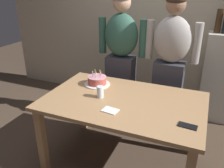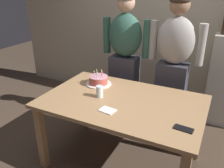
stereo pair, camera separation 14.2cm
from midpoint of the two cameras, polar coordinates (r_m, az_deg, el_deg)
name	(u,v)px [view 1 (the left image)]	position (r m, az deg, el deg)	size (l,w,h in m)	color
ground_plane	(122,161)	(2.63, 0.83, -18.35)	(10.00, 10.00, 0.00)	#47382B
back_wall	(162,18)	(3.47, 10.95, 15.63)	(5.20, 0.10, 2.60)	tan
dining_table	(123,109)	(2.25, 0.92, -6.07)	(1.50, 0.96, 0.74)	#A37A51
birthday_cake	(97,81)	(2.51, -5.28, 0.73)	(0.27, 0.27, 0.16)	white
water_glass_near	(100,92)	(2.23, -4.74, -1.97)	(0.07, 0.07, 0.11)	silver
cell_phone	(188,126)	(1.89, 15.96, -9.89)	(0.14, 0.07, 0.01)	black
napkin_stack	(110,110)	(2.02, -2.50, -6.50)	(0.13, 0.10, 0.01)	white
person_man_bearded	(121,60)	(2.91, 0.80, 5.90)	(0.61, 0.27, 1.66)	#33333D
person_woman_cardigan	(170,66)	(2.75, 12.49, 4.30)	(0.61, 0.27, 1.66)	#33333D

